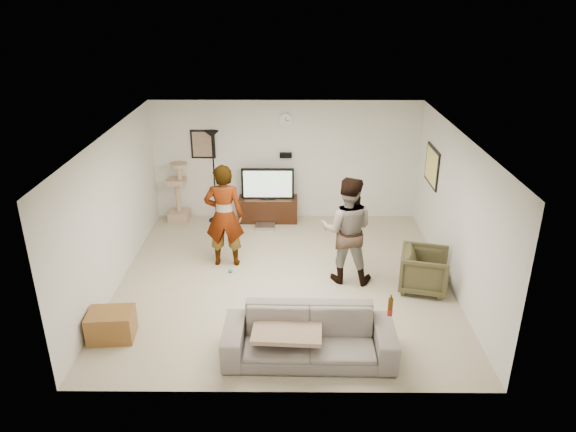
{
  "coord_description": "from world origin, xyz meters",
  "views": [
    {
      "loc": [
        0.12,
        -7.92,
        4.55
      ],
      "look_at": [
        0.06,
        0.2,
        1.08
      ],
      "focal_mm": 33.39,
      "sensor_mm": 36.0,
      "label": 1
    }
  ],
  "objects_px": {
    "floor_lamp": "(214,177)",
    "person_left": "(224,216)",
    "tv": "(268,183)",
    "beer_bottle": "(390,307)",
    "sofa": "(309,336)",
    "tv_stand": "(268,209)",
    "side_table": "(111,325)",
    "armchair": "(424,270)",
    "cat_tree": "(177,192)",
    "person_right": "(347,230)"
  },
  "relations": [
    {
      "from": "beer_bottle",
      "to": "sofa",
      "type": "bearing_deg",
      "value": 180.0
    },
    {
      "from": "person_left",
      "to": "person_right",
      "type": "bearing_deg",
      "value": 164.95
    },
    {
      "from": "tv",
      "to": "cat_tree",
      "type": "bearing_deg",
      "value": -179.76
    },
    {
      "from": "tv_stand",
      "to": "person_left",
      "type": "height_order",
      "value": "person_left"
    },
    {
      "from": "floor_lamp",
      "to": "armchair",
      "type": "bearing_deg",
      "value": -36.59
    },
    {
      "from": "tv_stand",
      "to": "armchair",
      "type": "distance_m",
      "value": 3.85
    },
    {
      "from": "person_left",
      "to": "side_table",
      "type": "relative_size",
      "value": 2.98
    },
    {
      "from": "beer_bottle",
      "to": "side_table",
      "type": "bearing_deg",
      "value": 173.82
    },
    {
      "from": "beer_bottle",
      "to": "side_table",
      "type": "distance_m",
      "value": 3.86
    },
    {
      "from": "tv_stand",
      "to": "sofa",
      "type": "height_order",
      "value": "sofa"
    },
    {
      "from": "cat_tree",
      "to": "tv_stand",
      "type": "bearing_deg",
      "value": 0.24
    },
    {
      "from": "side_table",
      "to": "sofa",
      "type": "bearing_deg",
      "value": -8.47
    },
    {
      "from": "person_left",
      "to": "person_right",
      "type": "xyz_separation_m",
      "value": [
        2.07,
        -0.54,
        -0.01
      ]
    },
    {
      "from": "floor_lamp",
      "to": "person_right",
      "type": "relative_size",
      "value": 1.06
    },
    {
      "from": "sofa",
      "to": "cat_tree",
      "type": "bearing_deg",
      "value": 120.82
    },
    {
      "from": "sofa",
      "to": "tv",
      "type": "bearing_deg",
      "value": 100.07
    },
    {
      "from": "sofa",
      "to": "floor_lamp",
      "type": "bearing_deg",
      "value": 112.9
    },
    {
      "from": "tv_stand",
      "to": "sofa",
      "type": "relative_size",
      "value": 0.54
    },
    {
      "from": "floor_lamp",
      "to": "cat_tree",
      "type": "relative_size",
      "value": 1.5
    },
    {
      "from": "person_left",
      "to": "sofa",
      "type": "height_order",
      "value": "person_left"
    },
    {
      "from": "sofa",
      "to": "beer_bottle",
      "type": "bearing_deg",
      "value": 1.02
    },
    {
      "from": "floor_lamp",
      "to": "person_left",
      "type": "bearing_deg",
      "value": -77.46
    },
    {
      "from": "tv",
      "to": "beer_bottle",
      "type": "height_order",
      "value": "tv"
    },
    {
      "from": "sofa",
      "to": "side_table",
      "type": "height_order",
      "value": "sofa"
    },
    {
      "from": "cat_tree",
      "to": "beer_bottle",
      "type": "distance_m",
      "value": 5.84
    },
    {
      "from": "cat_tree",
      "to": "tv",
      "type": "bearing_deg",
      "value": 0.24
    },
    {
      "from": "sofa",
      "to": "armchair",
      "type": "distance_m",
      "value": 2.61
    },
    {
      "from": "tv_stand",
      "to": "cat_tree",
      "type": "xyz_separation_m",
      "value": [
        -1.88,
        -0.01,
        0.39
      ]
    },
    {
      "from": "tv",
      "to": "floor_lamp",
      "type": "relative_size",
      "value": 0.56
    },
    {
      "from": "floor_lamp",
      "to": "cat_tree",
      "type": "bearing_deg",
      "value": 179.15
    },
    {
      "from": "cat_tree",
      "to": "armchair",
      "type": "height_order",
      "value": "cat_tree"
    },
    {
      "from": "floor_lamp",
      "to": "beer_bottle",
      "type": "height_order",
      "value": "floor_lamp"
    },
    {
      "from": "tv",
      "to": "beer_bottle",
      "type": "relative_size",
      "value": 4.34
    },
    {
      "from": "tv",
      "to": "sofa",
      "type": "relative_size",
      "value": 0.48
    },
    {
      "from": "person_right",
      "to": "tv_stand",
      "type": "bearing_deg",
      "value": -51.89
    },
    {
      "from": "tv_stand",
      "to": "side_table",
      "type": "height_order",
      "value": "tv_stand"
    },
    {
      "from": "person_left",
      "to": "armchair",
      "type": "xyz_separation_m",
      "value": [
        3.32,
        -0.86,
        -0.58
      ]
    },
    {
      "from": "floor_lamp",
      "to": "person_left",
      "type": "xyz_separation_m",
      "value": [
        0.43,
        -1.92,
        -0.04
      ]
    },
    {
      "from": "person_right",
      "to": "sofa",
      "type": "xyz_separation_m",
      "value": [
        -0.67,
        -2.09,
        -0.58
      ]
    },
    {
      "from": "tv_stand",
      "to": "tv",
      "type": "relative_size",
      "value": 1.13
    },
    {
      "from": "tv_stand",
      "to": "person_right",
      "type": "bearing_deg",
      "value": -60.57
    },
    {
      "from": "side_table",
      "to": "tv",
      "type": "bearing_deg",
      "value": 63.98
    },
    {
      "from": "person_right",
      "to": "side_table",
      "type": "distance_m",
      "value": 3.88
    },
    {
      "from": "tv",
      "to": "beer_bottle",
      "type": "xyz_separation_m",
      "value": [
        1.76,
        -4.57,
        -0.05
      ]
    },
    {
      "from": "beer_bottle",
      "to": "armchair",
      "type": "height_order",
      "value": "beer_bottle"
    },
    {
      "from": "floor_lamp",
      "to": "armchair",
      "type": "xyz_separation_m",
      "value": [
        3.74,
        -2.78,
        -0.62
      ]
    },
    {
      "from": "cat_tree",
      "to": "beer_bottle",
      "type": "bearing_deg",
      "value": -51.33
    },
    {
      "from": "tv",
      "to": "person_left",
      "type": "bearing_deg",
      "value": -109.13
    },
    {
      "from": "tv",
      "to": "cat_tree",
      "type": "distance_m",
      "value": 1.89
    },
    {
      "from": "sofa",
      "to": "side_table",
      "type": "relative_size",
      "value": 3.63
    }
  ]
}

